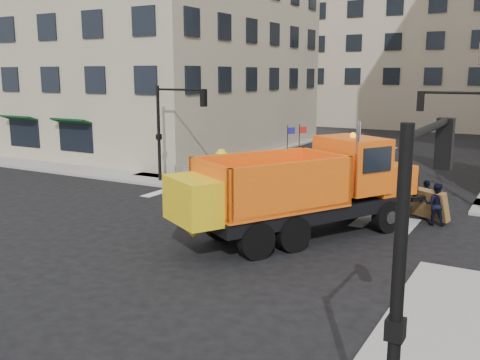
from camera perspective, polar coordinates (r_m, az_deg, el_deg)
The scene contains 12 objects.
ground at distance 19.95m, azimuth -3.63°, elevation -6.30°, with size 120.00×120.00×0.00m, color black.
sidewalk_back at distance 27.19m, azimuth 6.23°, elevation -1.44°, with size 64.00×5.00×0.15m, color gray.
building_far at distance 68.95m, azimuth 21.61°, elevation 15.44°, with size 30.00×18.00×24.00m, color tan.
traffic_light_left at distance 29.99m, azimuth -8.65°, elevation 4.77°, with size 0.18×0.18×5.40m, color black.
traffic_light_near at distance 7.77m, azimuth 16.27°, elevation -14.35°, with size 0.18×0.18×5.40m, color black.
crowd_barriers at distance 26.60m, azimuth 3.99°, elevation -0.64°, with size 12.60×0.60×1.10m, color #9EA0A5, non-canonical shape.
plow_truck at distance 19.80m, azimuth 6.55°, elevation -0.70°, with size 8.13×11.23×4.36m.
cop_a at distance 23.94m, azimuth 17.24°, elevation -1.60°, with size 0.66×0.43×1.80m, color black.
cop_b at distance 22.92m, azimuth 20.14°, elevation -2.44°, with size 0.84×0.65×1.72m, color black.
cop_c at distance 23.80m, azimuth 19.23°, elevation -1.96°, with size 0.98×0.41×1.67m, color black.
worker at distance 29.12m, azimuth -1.97°, elevation 1.50°, with size 1.21×0.70×1.88m, color yellow.
newspaper_box at distance 26.12m, azimuth 14.48°, elevation -0.86°, with size 0.45×0.40×1.10m, color red.
Camera 1 is at (10.49, -15.88, 5.99)m, focal length 40.00 mm.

